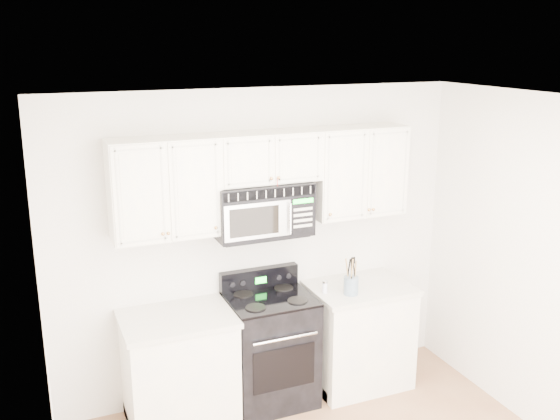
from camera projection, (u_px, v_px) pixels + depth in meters
room at (364, 331)px, 3.68m from camera, size 3.51×3.51×2.61m
base_cabinet_left at (179, 374)px, 4.90m from camera, size 0.86×0.65×0.92m
base_cabinet_right at (358, 338)px, 5.49m from camera, size 0.86×0.65×0.92m
range at (270, 348)px, 5.19m from camera, size 0.68×0.63×1.10m
upper_cabinets at (266, 174)px, 4.92m from camera, size 2.44×0.37×0.75m
microwave at (262, 209)px, 4.95m from camera, size 0.77×0.44×0.43m
utensil_crock at (351, 285)px, 5.15m from camera, size 0.12×0.12×0.32m
shaker_salt at (325, 287)px, 5.19m from camera, size 0.04×0.04×0.11m
shaker_pepper at (351, 288)px, 5.17m from camera, size 0.04×0.04×0.10m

